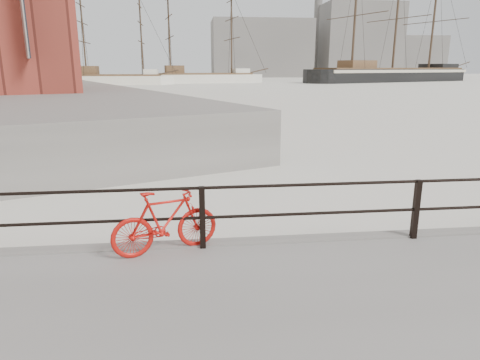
# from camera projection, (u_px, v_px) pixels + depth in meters

# --- Properties ---
(ground) EXTENTS (400.00, 400.00, 0.00)m
(ground) POSITION_uv_depth(u_px,v_px,m) (406.00, 253.00, 7.38)
(ground) COLOR white
(ground) RESTS_ON ground
(guardrail) EXTENTS (28.00, 0.10, 1.00)m
(guardrail) POSITION_uv_depth(u_px,v_px,m) (416.00, 209.00, 7.02)
(guardrail) COLOR black
(guardrail) RESTS_ON promenade
(bicycle) EXTENTS (1.64, 0.77, 0.99)m
(bicycle) POSITION_uv_depth(u_px,v_px,m) (165.00, 222.00, 6.47)
(bicycle) COLOR red
(bicycle) RESTS_ON promenade
(barque_black) EXTENTS (55.86, 36.55, 30.61)m
(barque_black) POSITION_uv_depth(u_px,v_px,m) (391.00, 82.00, 95.88)
(barque_black) COLOR black
(barque_black) RESTS_ON ground
(schooner_mid) EXTENTS (29.67, 16.57, 20.24)m
(schooner_mid) POSITION_uv_depth(u_px,v_px,m) (202.00, 83.00, 88.20)
(schooner_mid) COLOR silver
(schooner_mid) RESTS_ON ground
(schooner_left) EXTENTS (22.72, 10.33, 17.42)m
(schooner_left) POSITION_uv_depth(u_px,v_px,m) (116.00, 84.00, 80.20)
(schooner_left) COLOR silver
(schooner_left) RESTS_ON ground
(industrial_west) EXTENTS (32.00, 18.00, 18.00)m
(industrial_west) POSITION_uv_depth(u_px,v_px,m) (260.00, 49.00, 141.76)
(industrial_west) COLOR gray
(industrial_west) RESTS_ON ground
(industrial_mid) EXTENTS (26.00, 20.00, 24.00)m
(industrial_mid) POSITION_uv_depth(u_px,v_px,m) (357.00, 41.00, 149.65)
(industrial_mid) COLOR gray
(industrial_mid) RESTS_ON ground
(industrial_east) EXTENTS (20.00, 16.00, 14.00)m
(industrial_east) POSITION_uv_depth(u_px,v_px,m) (411.00, 57.00, 158.26)
(industrial_east) COLOR gray
(industrial_east) RESTS_ON ground
(smokestack) EXTENTS (2.80, 2.80, 44.00)m
(smokestack) POSITION_uv_depth(u_px,v_px,m) (318.00, 12.00, 150.47)
(smokestack) COLOR gray
(smokestack) RESTS_ON ground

